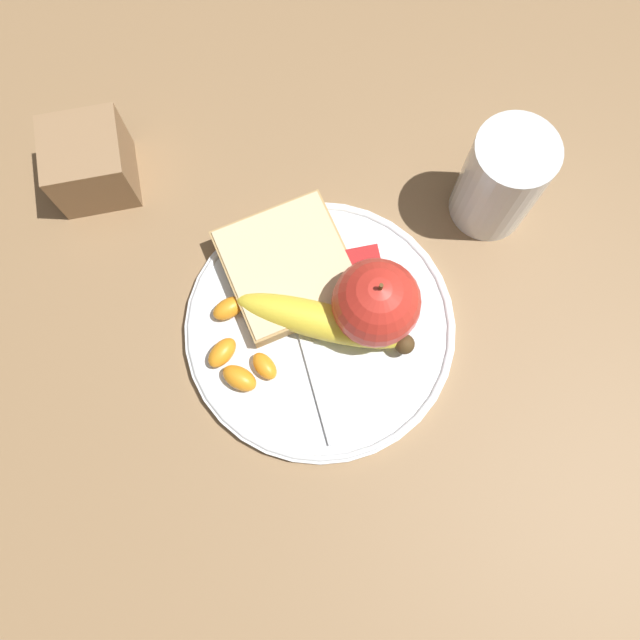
# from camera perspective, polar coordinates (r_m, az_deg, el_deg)

# --- Properties ---
(ground_plane) EXTENTS (3.00, 3.00, 0.00)m
(ground_plane) POSITION_cam_1_polar(r_m,az_deg,el_deg) (0.62, -0.00, -0.80)
(ground_plane) COLOR olive
(plate) EXTENTS (0.26, 0.26, 0.01)m
(plate) POSITION_cam_1_polar(r_m,az_deg,el_deg) (0.61, -0.00, -0.61)
(plate) COLOR silver
(plate) RESTS_ON ground_plane
(juice_glass) EXTENTS (0.08, 0.08, 0.11)m
(juice_glass) POSITION_cam_1_polar(r_m,az_deg,el_deg) (0.64, 16.13, 12.00)
(juice_glass) COLOR silver
(juice_glass) RESTS_ON ground_plane
(apple) EXTENTS (0.08, 0.08, 0.09)m
(apple) POSITION_cam_1_polar(r_m,az_deg,el_deg) (0.57, 5.21, 1.36)
(apple) COLOR red
(apple) RESTS_ON plate
(banana) EXTENTS (0.10, 0.16, 0.04)m
(banana) POSITION_cam_1_polar(r_m,az_deg,el_deg) (0.59, 0.74, -0.45)
(banana) COLOR yellow
(banana) RESTS_ON plate
(bread_slice) EXTENTS (0.14, 0.14, 0.02)m
(bread_slice) POSITION_cam_1_polar(r_m,az_deg,el_deg) (0.61, -2.93, 4.85)
(bread_slice) COLOR #AB8751
(bread_slice) RESTS_ON plate
(fork) EXTENTS (0.19, 0.03, 0.00)m
(fork) POSITION_cam_1_polar(r_m,az_deg,el_deg) (0.60, -1.53, -0.98)
(fork) COLOR silver
(fork) RESTS_ON plate
(jam_packet) EXTENTS (0.04, 0.03, 0.02)m
(jam_packet) POSITION_cam_1_polar(r_m,az_deg,el_deg) (0.61, 4.12, 4.68)
(jam_packet) COLOR silver
(jam_packet) RESTS_ON plate
(orange_segment_0) EXTENTS (0.03, 0.04, 0.02)m
(orange_segment_0) POSITION_cam_1_polar(r_m,az_deg,el_deg) (0.61, -8.37, 1.06)
(orange_segment_0) COLOR orange
(orange_segment_0) RESTS_ON plate
(orange_segment_1) EXTENTS (0.04, 0.04, 0.02)m
(orange_segment_1) POSITION_cam_1_polar(r_m,az_deg,el_deg) (0.59, -7.37, -5.30)
(orange_segment_1) COLOR orange
(orange_segment_1) RESTS_ON plate
(orange_segment_2) EXTENTS (0.03, 0.03, 0.02)m
(orange_segment_2) POSITION_cam_1_polar(r_m,az_deg,el_deg) (0.60, -5.79, 0.58)
(orange_segment_2) COLOR orange
(orange_segment_2) RESTS_ON plate
(orange_segment_3) EXTENTS (0.04, 0.04, 0.02)m
(orange_segment_3) POSITION_cam_1_polar(r_m,az_deg,el_deg) (0.60, -8.94, -2.97)
(orange_segment_3) COLOR orange
(orange_segment_3) RESTS_ON plate
(orange_segment_4) EXTENTS (0.03, 0.03, 0.02)m
(orange_segment_4) POSITION_cam_1_polar(r_m,az_deg,el_deg) (0.59, -5.09, -4.22)
(orange_segment_4) COLOR orange
(orange_segment_4) RESTS_ON plate
(condiment_caddy) EXTENTS (0.08, 0.08, 0.07)m
(condiment_caddy) POSITION_cam_1_polar(r_m,az_deg,el_deg) (0.69, -20.27, 13.32)
(condiment_caddy) COLOR #93704C
(condiment_caddy) RESTS_ON ground_plane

